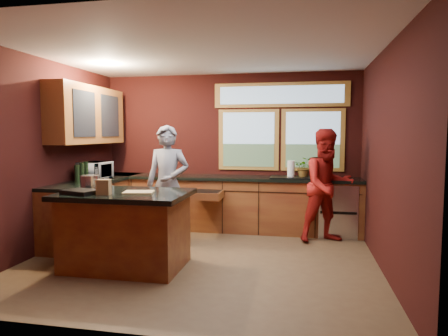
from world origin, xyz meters
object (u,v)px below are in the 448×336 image
(cutting_board, at_px, (139,192))
(island, at_px, (126,229))
(person_red, at_px, (328,186))
(stock_pot, at_px, (90,182))
(person_grey, at_px, (168,185))

(cutting_board, bearing_deg, island, 165.96)
(person_red, distance_m, stock_pot, 3.44)
(stock_pot, bearing_deg, island, -15.26)
(island, distance_m, stock_pot, 0.80)
(stock_pot, bearing_deg, person_red, 26.73)
(person_red, bearing_deg, stock_pot, -178.77)
(person_grey, distance_m, cutting_board, 1.21)
(person_red, xyz_separation_m, cutting_board, (-2.32, -1.75, 0.09))
(person_grey, relative_size, cutting_board, 5.10)
(person_grey, bearing_deg, cutting_board, -89.52)
(person_red, bearing_deg, island, -171.55)
(person_red, relative_size, cutting_board, 4.95)
(island, relative_size, person_grey, 0.87)
(island, xyz_separation_m, person_red, (2.52, 1.70, 0.39))
(cutting_board, bearing_deg, person_grey, 92.52)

